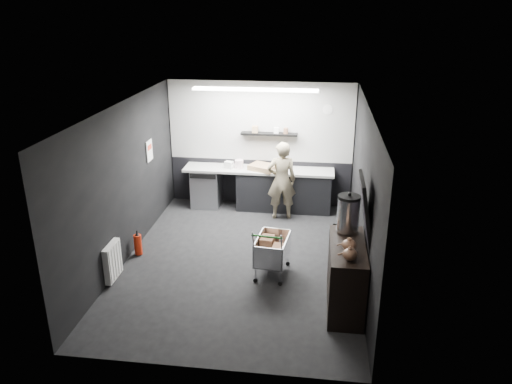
# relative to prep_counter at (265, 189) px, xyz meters

# --- Properties ---
(floor) EXTENTS (5.50, 5.50, 0.00)m
(floor) POSITION_rel_prep_counter_xyz_m (-0.14, -2.42, -0.46)
(floor) COLOR black
(floor) RESTS_ON ground
(ceiling) EXTENTS (5.50, 5.50, 0.00)m
(ceiling) POSITION_rel_prep_counter_xyz_m (-0.14, -2.42, 2.24)
(ceiling) COLOR white
(ceiling) RESTS_ON wall_back
(wall_back) EXTENTS (5.50, 0.00, 5.50)m
(wall_back) POSITION_rel_prep_counter_xyz_m (-0.14, 0.33, 0.89)
(wall_back) COLOR black
(wall_back) RESTS_ON floor
(wall_front) EXTENTS (5.50, 0.00, 5.50)m
(wall_front) POSITION_rel_prep_counter_xyz_m (-0.14, -5.17, 0.89)
(wall_front) COLOR black
(wall_front) RESTS_ON floor
(wall_left) EXTENTS (0.00, 5.50, 5.50)m
(wall_left) POSITION_rel_prep_counter_xyz_m (-2.14, -2.42, 0.89)
(wall_left) COLOR black
(wall_left) RESTS_ON floor
(wall_right) EXTENTS (0.00, 5.50, 5.50)m
(wall_right) POSITION_rel_prep_counter_xyz_m (1.86, -2.42, 0.89)
(wall_right) COLOR black
(wall_right) RESTS_ON floor
(kitchen_wall_panel) EXTENTS (3.95, 0.02, 1.70)m
(kitchen_wall_panel) POSITION_rel_prep_counter_xyz_m (-0.14, 0.31, 1.39)
(kitchen_wall_panel) COLOR #B2B1AD
(kitchen_wall_panel) RESTS_ON wall_back
(dado_panel) EXTENTS (3.95, 0.02, 1.00)m
(dado_panel) POSITION_rel_prep_counter_xyz_m (-0.14, 0.31, 0.04)
(dado_panel) COLOR black
(dado_panel) RESTS_ON wall_back
(floating_shelf) EXTENTS (1.20, 0.22, 0.04)m
(floating_shelf) POSITION_rel_prep_counter_xyz_m (0.06, 0.20, 1.16)
(floating_shelf) COLOR black
(floating_shelf) RESTS_ON wall_back
(wall_clock) EXTENTS (0.20, 0.03, 0.20)m
(wall_clock) POSITION_rel_prep_counter_xyz_m (1.26, 0.30, 1.69)
(wall_clock) COLOR white
(wall_clock) RESTS_ON wall_back
(poster) EXTENTS (0.02, 0.30, 0.40)m
(poster) POSITION_rel_prep_counter_xyz_m (-2.12, -1.12, 1.09)
(poster) COLOR white
(poster) RESTS_ON wall_left
(poster_red_band) EXTENTS (0.02, 0.22, 0.10)m
(poster_red_band) POSITION_rel_prep_counter_xyz_m (-2.11, -1.12, 1.16)
(poster_red_band) COLOR red
(poster_red_band) RESTS_ON poster
(radiator) EXTENTS (0.10, 0.50, 0.60)m
(radiator) POSITION_rel_prep_counter_xyz_m (-2.08, -3.32, -0.11)
(radiator) COLOR white
(radiator) RESTS_ON wall_left
(ceiling_strip) EXTENTS (2.40, 0.20, 0.04)m
(ceiling_strip) POSITION_rel_prep_counter_xyz_m (-0.14, -0.57, 2.21)
(ceiling_strip) COLOR white
(ceiling_strip) RESTS_ON ceiling
(prep_counter) EXTENTS (3.20, 0.61, 0.90)m
(prep_counter) POSITION_rel_prep_counter_xyz_m (0.00, 0.00, 0.00)
(prep_counter) COLOR black
(prep_counter) RESTS_ON floor
(person) EXTENTS (0.66, 0.50, 1.63)m
(person) POSITION_rel_prep_counter_xyz_m (0.40, -0.45, 0.36)
(person) COLOR #B9B092
(person) RESTS_ON floor
(shopping_cart) EXTENTS (0.57, 0.87, 0.90)m
(shopping_cart) POSITION_rel_prep_counter_xyz_m (0.44, -2.78, -0.03)
(shopping_cart) COLOR silver
(shopping_cart) RESTS_ON floor
(sideboard) EXTENTS (0.57, 1.34, 2.00)m
(sideboard) POSITION_rel_prep_counter_xyz_m (1.61, -3.53, 0.17)
(sideboard) COLOR black
(sideboard) RESTS_ON floor
(fire_extinguisher) EXTENTS (0.14, 0.14, 0.45)m
(fire_extinguisher) POSITION_rel_prep_counter_xyz_m (-1.99, -2.43, -0.24)
(fire_extinguisher) COLOR red
(fire_extinguisher) RESTS_ON floor
(cardboard_box) EXTENTS (0.66, 0.59, 0.11)m
(cardboard_box) POSITION_rel_prep_counter_xyz_m (-0.03, -0.05, 0.50)
(cardboard_box) COLOR #9E7B54
(cardboard_box) RESTS_ON prep_counter
(pink_tub) EXTENTS (0.18, 0.18, 0.18)m
(pink_tub) POSITION_rel_prep_counter_xyz_m (-0.55, 0.00, 0.53)
(pink_tub) COLOR silver
(pink_tub) RESTS_ON prep_counter
(white_container) EXTENTS (0.20, 0.18, 0.15)m
(white_container) POSITION_rel_prep_counter_xyz_m (-0.76, -0.05, 0.52)
(white_container) COLOR white
(white_container) RESTS_ON prep_counter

